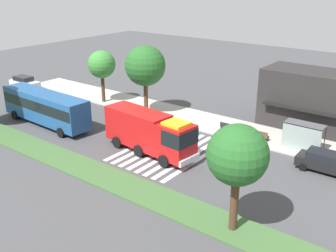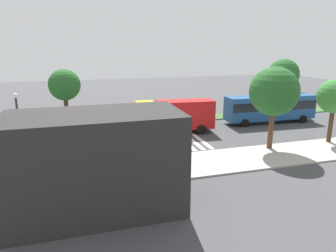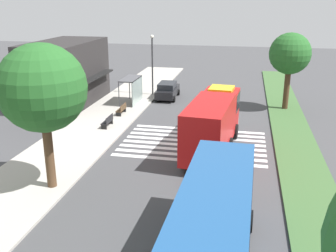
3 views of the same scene
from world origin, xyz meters
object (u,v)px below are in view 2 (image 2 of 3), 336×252
Objects in this scene: fire_truck at (171,115)px; median_tree_far_west at (283,75)px; sidewalk_tree_far_west at (335,97)px; median_tree_west at (64,85)px; bench_west_of_shelter at (167,156)px; sidewalk_tree_west at (274,92)px; transit_bus at (270,107)px; bench_near_shelter at (126,160)px; street_lamp at (19,127)px; bus_stop_shelter at (74,150)px; parked_car_mid at (39,154)px.

median_tree_far_west reaches higher than fire_truck.
median_tree_west reaches higher than sidewalk_tree_far_west.
bench_west_of_shelter is 0.21× the size of sidewalk_tree_west.
median_tree_west is at bearing 171.21° from transit_bus.
bench_near_shelter is 0.26× the size of street_lamp.
sidewalk_tree_far_west is at bearing -178.25° from bench_west_of_shelter.
transit_bus is 7.64m from median_tree_far_west.
median_tree_west reaches higher than street_lamp.
transit_bus is at bearing -162.53° from street_lamp.
sidewalk_tree_far_west reaches higher than bench_near_shelter.
sidewalk_tree_west is (-14.03, -0.53, 5.01)m from bench_near_shelter.
bench_near_shelter is at bearing 58.15° from fire_truck.
bench_west_of_shelter is 17.28m from median_tree_west.
bench_west_of_shelter is 17.97m from sidewalk_tree_far_west.
median_tree_far_west is (-4.95, -4.62, 3.53)m from transit_bus.
median_tree_far_west is at bearing -153.73° from bus_stop_shelter.
street_lamp is 35.66m from median_tree_far_west.
median_tree_west is at bearing -28.13° from sidewalk_tree_far_west.
sidewalk_tree_far_west is at bearing 179.21° from street_lamp.
parked_car_mid is 2.88× the size of bench_near_shelter.
bench_west_of_shelter is 26.39m from median_tree_far_west.
transit_bus is 1.71× the size of median_tree_west.
median_tree_west is at bearing -21.60° from fire_truck.
fire_truck is at bearing -126.95° from bench_near_shelter.
median_tree_far_west reaches higher than bus_stop_shelter.
bench_west_of_shelter is 0.25× the size of sidewalk_tree_far_west.
fire_truck is 2.09× the size of parked_car_mid.
median_tree_west reaches higher than bench_west_of_shelter.
street_lamp is at bearing 77.43° from median_tree_west.
median_tree_west reaches higher than fire_truck.
transit_bus is 29.44m from street_lamp.
bench_near_shelter is 3.59m from bench_west_of_shelter.
street_lamp is at bearing -13.82° from bus_stop_shelter.
bus_stop_shelter reaches higher than bench_west_of_shelter.
sidewalk_tree_far_west is at bearing -178.54° from bench_near_shelter.
bus_stop_shelter is at bearing 0.15° from bench_near_shelter.
fire_truck is 6.00× the size of bench_west_of_shelter.
bus_stop_shelter is at bearing 1.73° from sidewalk_tree_west.
fire_truck is 11.61m from sidewalk_tree_west.
sidewalk_tree_west is 1.12× the size of median_tree_west.
fire_truck reaches higher than bench_west_of_shelter.
median_tree_far_west is at bearing -180.00° from median_tree_west.
median_tree_far_west reaches higher than bench_west_of_shelter.
parked_car_mid is 21.60m from sidewalk_tree_west.
parked_car_mid is at bearing 28.89° from fire_truck.
fire_truck is 16.87m from sidewalk_tree_far_west.
parked_car_mid is 3.57m from street_lamp.
fire_truck is 13.72m from transit_bus.
bench_near_shelter is at bearing 29.75° from median_tree_far_west.
bus_stop_shelter is 0.54× the size of sidewalk_tree_far_west.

